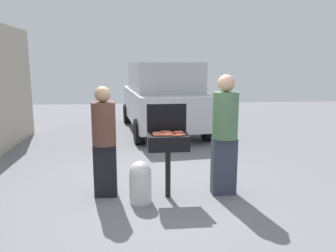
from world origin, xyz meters
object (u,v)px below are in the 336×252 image
Objects in this scene: hot_dog_10 at (167,135)px; hot_dog_12 at (167,134)px; hot_dog_8 at (179,133)px; hot_dog_3 at (157,134)px; hot_dog_11 at (181,135)px; hot_dog_7 at (157,133)px; bbq_grill at (168,144)px; hot_dog_14 at (169,133)px; propane_tank at (140,181)px; person_left at (104,138)px; person_right at (225,131)px; hot_dog_5 at (180,134)px; hot_dog_9 at (177,136)px; hot_dog_13 at (165,131)px; parked_minivan at (163,97)px; hot_dog_0 at (170,134)px; hot_dog_1 at (167,132)px; hot_dog_15 at (165,135)px; hot_dog_2 at (178,132)px; hot_dog_6 at (158,135)px; hot_dog_4 at (157,133)px.

hot_dog_10 is 1.00× the size of hot_dog_12.
hot_dog_8 and hot_dog_10 have the same top height.
hot_dog_3 is 1.00× the size of hot_dog_11.
hot_dog_7 is 1.00× the size of hot_dog_11.
hot_dog_8 is at bearing 11.96° from bbq_grill.
hot_dog_3 is 0.18m from hot_dog_14.
hot_dog_7 reaches higher than propane_tank.
person_left is 1.81m from person_right.
hot_dog_3 is 1.03m from person_right.
hot_dog_5 is 0.14m from hot_dog_9.
hot_dog_14 reaches higher than propane_tank.
hot_dog_5 is 1.00× the size of hot_dog_7.
hot_dog_13 is 4.89m from parked_minivan.
hot_dog_8 and hot_dog_13 have the same top height.
person_right is (0.85, 0.12, 0.01)m from hot_dog_0.
hot_dog_1 is 0.07m from hot_dog_13.
person_right is (0.71, 0.02, 0.01)m from hot_dog_8.
hot_dog_15 is at bearing 79.06° from parked_minivan.
parked_minivan is at bearing 86.21° from hot_dog_10.
hot_dog_5 is at bearing -83.34° from hot_dog_2.
hot_dog_12 is (0.13, -0.05, 0.00)m from hot_dog_7.
hot_dog_8 is at bearing 31.96° from hot_dog_15.
hot_dog_10 is 0.10m from hot_dog_12.
hot_dog_14 is (-0.01, 0.09, 0.00)m from hot_dog_0.
hot_dog_8 is at bearing 93.16° from hot_dog_11.
parked_minivan is at bearing 87.71° from hot_dog_9.
bbq_grill is at bearing -16.33° from person_left.
person_right is (0.85, 0.03, 0.01)m from hot_dog_14.
hot_dog_15 is at bearing 18.10° from hot_dog_6.
person_right is (0.71, -0.04, 0.01)m from hot_dog_2.
hot_dog_0 is at bearing 155.51° from hot_dog_11.
hot_dog_14 is 0.85m from person_right.
propane_tank is (-0.39, -0.01, -0.67)m from hot_dog_10.
hot_dog_5 is 1.00× the size of hot_dog_10.
hot_dog_9 is 1.00× the size of hot_dog_12.
hot_dog_5 and hot_dog_12 have the same top height.
hot_dog_4 is (0.01, 0.07, 0.00)m from hot_dog_3.
propane_tank is (-0.58, -0.18, -0.67)m from hot_dog_8.
bbq_grill is 0.27m from hot_dog_11.
propane_tank is at bearing -171.90° from hot_dog_15.
hot_dog_5 is at bearing 27.40° from hot_dog_10.
person_right is at bearing 12.51° from hot_dog_10.
hot_dog_8 is 1.10m from person_left.
hot_dog_3 is 0.35m from hot_dog_11.
hot_dog_4 is 4.98m from parked_minivan.
hot_dog_9 and hot_dog_11 have the same top height.
hot_dog_4 and hot_dog_11 have the same top height.
propane_tank is at bearing -160.32° from bbq_grill.
parked_minivan is at bearing 85.95° from hot_dog_13.
hot_dog_5 is 0.26m from hot_dog_13.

